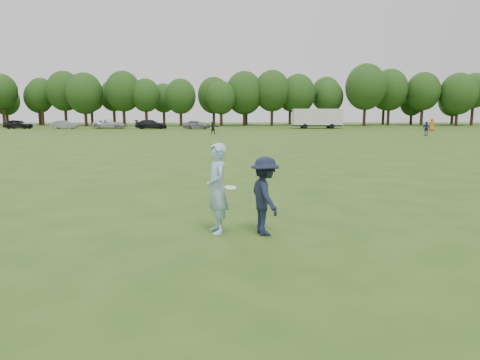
{
  "coord_description": "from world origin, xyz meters",
  "views": [
    {
      "loc": [
        0.5,
        -9.54,
        2.82
      ],
      "look_at": [
        0.69,
        1.11,
        1.1
      ],
      "focal_mm": 32.0,
      "sensor_mm": 36.0,
      "label": 1
    }
  ],
  "objects_px": {
    "player_far_b": "(426,129)",
    "car_d": "(151,124)",
    "player_far_c": "(432,124)",
    "cargo_trailer": "(317,118)",
    "car_c": "(109,124)",
    "player_far_d": "(213,127)",
    "field_cone": "(427,132)",
    "car_b": "(64,125)",
    "defender": "(265,196)",
    "car_e": "(196,125)",
    "car_a": "(18,124)",
    "thrower": "(217,189)"
  },
  "relations": [
    {
      "from": "player_far_b",
      "to": "player_far_d",
      "type": "xyz_separation_m",
      "value": [
        -24.72,
        4.56,
        -0.01
      ]
    },
    {
      "from": "car_a",
      "to": "car_c",
      "type": "distance_m",
      "value": 14.59
    },
    {
      "from": "defender",
      "to": "car_b",
      "type": "bearing_deg",
      "value": 9.01
    },
    {
      "from": "car_e",
      "to": "player_far_b",
      "type": "bearing_deg",
      "value": -118.27
    },
    {
      "from": "cargo_trailer",
      "to": "car_d",
      "type": "bearing_deg",
      "value": -177.37
    },
    {
      "from": "player_far_d",
      "to": "cargo_trailer",
      "type": "height_order",
      "value": "cargo_trailer"
    },
    {
      "from": "field_cone",
      "to": "cargo_trailer",
      "type": "xyz_separation_m",
      "value": [
        -10.73,
        16.66,
        1.63
      ]
    },
    {
      "from": "car_b",
      "to": "field_cone",
      "type": "xyz_separation_m",
      "value": [
        51.96,
        -16.0,
        -0.52
      ]
    },
    {
      "from": "car_b",
      "to": "car_c",
      "type": "relative_size",
      "value": 0.78
    },
    {
      "from": "player_far_b",
      "to": "car_a",
      "type": "distance_m",
      "value": 60.95
    },
    {
      "from": "player_far_d",
      "to": "car_e",
      "type": "bearing_deg",
      "value": 77.8
    },
    {
      "from": "car_d",
      "to": "car_b",
      "type": "bearing_deg",
      "value": 86.58
    },
    {
      "from": "car_c",
      "to": "cargo_trailer",
      "type": "height_order",
      "value": "cargo_trailer"
    },
    {
      "from": "car_d",
      "to": "car_c",
      "type": "bearing_deg",
      "value": 77.38
    },
    {
      "from": "player_far_c",
      "to": "defender",
      "type": "bearing_deg",
      "value": 71.22
    },
    {
      "from": "player_far_b",
      "to": "defender",
      "type": "bearing_deg",
      "value": -73.08
    },
    {
      "from": "car_b",
      "to": "cargo_trailer",
      "type": "bearing_deg",
      "value": -85.62
    },
    {
      "from": "player_far_b",
      "to": "car_c",
      "type": "relative_size",
      "value": 0.31
    },
    {
      "from": "car_b",
      "to": "thrower",
      "type": "bearing_deg",
      "value": -152.54
    },
    {
      "from": "car_d",
      "to": "cargo_trailer",
      "type": "distance_m",
      "value": 27.1
    },
    {
      "from": "car_d",
      "to": "player_far_c",
      "type": "bearing_deg",
      "value": -101.12
    },
    {
      "from": "field_cone",
      "to": "car_d",
      "type": "bearing_deg",
      "value": 157.81
    },
    {
      "from": "player_far_b",
      "to": "car_c",
      "type": "xyz_separation_m",
      "value": [
        -42.51,
        21.9,
        -0.09
      ]
    },
    {
      "from": "player_far_d",
      "to": "player_far_b",
      "type": "bearing_deg",
      "value": -35.34
    },
    {
      "from": "car_a",
      "to": "car_c",
      "type": "relative_size",
      "value": 0.84
    },
    {
      "from": "car_c",
      "to": "cargo_trailer",
      "type": "bearing_deg",
      "value": -93.7
    },
    {
      "from": "car_a",
      "to": "thrower",
      "type": "bearing_deg",
      "value": -147.43
    },
    {
      "from": "field_cone",
      "to": "car_e",
      "type": "bearing_deg",
      "value": 154.55
    },
    {
      "from": "player_far_c",
      "to": "car_d",
      "type": "distance_m",
      "value": 42.75
    },
    {
      "from": "player_far_d",
      "to": "car_b",
      "type": "distance_m",
      "value": 29.82
    },
    {
      "from": "player_far_d",
      "to": "car_a",
      "type": "bearing_deg",
      "value": 127.69
    },
    {
      "from": "thrower",
      "to": "car_c",
      "type": "xyz_separation_m",
      "value": [
        -19.83,
        61.28,
        -0.33
      ]
    },
    {
      "from": "defender",
      "to": "car_b",
      "type": "distance_m",
      "value": 66.72
    },
    {
      "from": "player_far_c",
      "to": "car_a",
      "type": "xyz_separation_m",
      "value": [
        -63.77,
        8.38,
        -0.18
      ]
    },
    {
      "from": "car_c",
      "to": "defender",
      "type": "bearing_deg",
      "value": -164.53
    },
    {
      "from": "player_far_d",
      "to": "car_c",
      "type": "relative_size",
      "value": 0.31
    },
    {
      "from": "player_far_d",
      "to": "field_cone",
      "type": "xyz_separation_m",
      "value": [
        27.1,
        0.47,
        -0.66
      ]
    },
    {
      "from": "car_b",
      "to": "car_e",
      "type": "bearing_deg",
      "value": -90.54
    },
    {
      "from": "player_far_b",
      "to": "field_cone",
      "type": "xyz_separation_m",
      "value": [
        2.38,
        5.03,
        -0.67
      ]
    },
    {
      "from": "player_far_c",
      "to": "cargo_trailer",
      "type": "height_order",
      "value": "cargo_trailer"
    },
    {
      "from": "car_b",
      "to": "car_c",
      "type": "xyz_separation_m",
      "value": [
        7.06,
        0.87,
        0.05
      ]
    },
    {
      "from": "defender",
      "to": "player_far_d",
      "type": "height_order",
      "value": "defender"
    },
    {
      "from": "player_far_b",
      "to": "car_d",
      "type": "relative_size",
      "value": 0.32
    },
    {
      "from": "player_far_b",
      "to": "thrower",
      "type": "bearing_deg",
      "value": -74.4
    },
    {
      "from": "player_far_c",
      "to": "car_c",
      "type": "relative_size",
      "value": 0.36
    },
    {
      "from": "player_far_d",
      "to": "cargo_trailer",
      "type": "relative_size",
      "value": 0.18
    },
    {
      "from": "car_b",
      "to": "car_c",
      "type": "distance_m",
      "value": 7.12
    },
    {
      "from": "player_far_b",
      "to": "car_b",
      "type": "height_order",
      "value": "player_far_b"
    },
    {
      "from": "car_e",
      "to": "cargo_trailer",
      "type": "xyz_separation_m",
      "value": [
        19.74,
        2.16,
        1.07
      ]
    },
    {
      "from": "player_far_d",
      "to": "cargo_trailer",
      "type": "xyz_separation_m",
      "value": [
        16.37,
        17.13,
        0.97
      ]
    }
  ]
}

